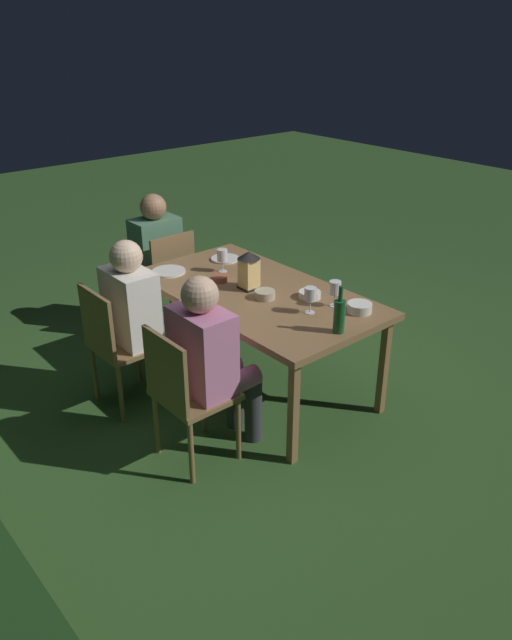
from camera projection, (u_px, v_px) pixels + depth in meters
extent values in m
plane|color=#2D5123|center=(256.00, 383.00, 4.49)|extent=(16.00, 16.00, 0.00)
cube|color=olive|center=(256.00, 294.00, 4.17)|extent=(1.75, 0.95, 0.04)
cube|color=olive|center=(384.00, 367.00, 4.02)|extent=(0.05, 0.05, 0.69)
cube|color=olive|center=(230.00, 292.00, 5.12)|extent=(0.05, 0.05, 0.69)
cube|color=olive|center=(293.00, 413.00, 3.55)|extent=(0.05, 0.05, 0.69)
cube|color=olive|center=(146.00, 320.00, 4.65)|extent=(0.05, 0.05, 0.69)
cube|color=brown|center=(196.00, 394.00, 3.56)|extent=(0.42, 0.40, 0.03)
cube|color=brown|center=(166.00, 371.00, 3.35)|extent=(0.40, 0.03, 0.42)
cylinder|color=brown|center=(203.00, 403.00, 3.88)|extent=(0.03, 0.03, 0.42)
cylinder|color=brown|center=(239.00, 429.00, 3.64)|extent=(0.03, 0.03, 0.42)
cylinder|color=brown|center=(156.00, 424.00, 3.68)|extent=(0.03, 0.03, 0.42)
cylinder|color=brown|center=(191.00, 453.00, 3.44)|extent=(0.03, 0.03, 0.42)
cube|color=#C675A3|center=(202.00, 351.00, 3.48)|extent=(0.38, 0.24, 0.50)
sphere|color=#D1A889|center=(200.00, 295.00, 3.33)|extent=(0.21, 0.21, 0.21)
cylinder|color=#C675A3|center=(214.00, 372.00, 3.73)|extent=(0.13, 0.36, 0.13)
cylinder|color=#C675A3|center=(232.00, 384.00, 3.60)|extent=(0.13, 0.36, 0.13)
cylinder|color=#333338|center=(235.00, 396.00, 3.92)|extent=(0.11, 0.11, 0.45)
cylinder|color=#333338|center=(253.00, 408.00, 3.80)|extent=(0.11, 0.11, 0.45)
cube|color=brown|center=(162.00, 280.00, 5.11)|extent=(0.40, 0.42, 0.03)
cube|color=brown|center=(173.00, 261.00, 4.89)|extent=(0.03, 0.40, 0.42)
cylinder|color=brown|center=(135.00, 304.00, 5.22)|extent=(0.03, 0.03, 0.42)
cylinder|color=brown|center=(171.00, 293.00, 5.43)|extent=(0.03, 0.03, 0.42)
cylinder|color=brown|center=(157.00, 318.00, 4.99)|extent=(0.03, 0.03, 0.42)
cylinder|color=brown|center=(193.00, 306.00, 5.20)|extent=(0.03, 0.03, 0.42)
cube|color=#4C7A5B|center=(156.00, 248.00, 5.04)|extent=(0.24, 0.38, 0.50)
sphere|color=#997051|center=(153.00, 207.00, 4.89)|extent=(0.21, 0.21, 0.21)
cylinder|color=#4C7A5B|center=(140.00, 273.00, 5.18)|extent=(0.36, 0.13, 0.13)
cylinder|color=#4C7A5B|center=(158.00, 268.00, 5.29)|extent=(0.36, 0.13, 0.13)
cylinder|color=#333338|center=(133.00, 293.00, 5.40)|extent=(0.11, 0.11, 0.45)
cylinder|color=#333338|center=(150.00, 288.00, 5.50)|extent=(0.11, 0.11, 0.45)
cube|color=brown|center=(127.00, 345.00, 4.10)|extent=(0.42, 0.40, 0.03)
cube|color=brown|center=(97.00, 323.00, 3.89)|extent=(0.40, 0.03, 0.42)
cylinder|color=brown|center=(138.00, 356.00, 4.42)|extent=(0.03, 0.03, 0.42)
cylinder|color=brown|center=(165.00, 376.00, 4.17)|extent=(0.03, 0.03, 0.42)
cylinder|color=brown|center=(94.00, 372.00, 4.22)|extent=(0.03, 0.03, 0.42)
cylinder|color=brown|center=(121.00, 394.00, 3.98)|extent=(0.03, 0.03, 0.42)
cube|color=white|center=(131.00, 306.00, 4.02)|extent=(0.38, 0.24, 0.50)
sphere|color=beige|center=(126.00, 256.00, 3.87)|extent=(0.21, 0.21, 0.21)
cylinder|color=white|center=(145.00, 328.00, 4.26)|extent=(0.13, 0.36, 0.13)
cylinder|color=white|center=(159.00, 337.00, 4.14)|extent=(0.13, 0.36, 0.13)
cylinder|color=#333338|center=(167.00, 351.00, 4.46)|extent=(0.11, 0.11, 0.45)
cylinder|color=#333338|center=(181.00, 360.00, 4.34)|extent=(0.11, 0.11, 0.45)
cube|color=black|center=(249.00, 287.00, 4.20)|extent=(0.12, 0.12, 0.01)
cube|color=#F9D17A|center=(249.00, 273.00, 4.15)|extent=(0.11, 0.11, 0.20)
cone|color=black|center=(249.00, 255.00, 4.10)|extent=(0.15, 0.15, 0.05)
cylinder|color=#195128|center=(339.00, 317.00, 3.57)|extent=(0.07, 0.07, 0.20)
cylinder|color=#195128|center=(341.00, 294.00, 3.51)|extent=(0.03, 0.03, 0.09)
cylinder|color=silver|center=(310.00, 312.00, 3.85)|extent=(0.06, 0.06, 0.00)
cylinder|color=silver|center=(310.00, 306.00, 3.83)|extent=(0.01, 0.01, 0.08)
cylinder|color=silver|center=(310.00, 294.00, 3.80)|extent=(0.08, 0.08, 0.08)
cylinder|color=maroon|center=(310.00, 298.00, 3.81)|extent=(0.07, 0.07, 0.03)
cylinder|color=silver|center=(223.00, 271.00, 4.48)|extent=(0.06, 0.06, 0.00)
cylinder|color=silver|center=(223.00, 266.00, 4.46)|extent=(0.01, 0.01, 0.08)
cylinder|color=silver|center=(222.00, 255.00, 4.43)|extent=(0.08, 0.08, 0.08)
cylinder|color=maroon|center=(222.00, 258.00, 4.44)|extent=(0.07, 0.07, 0.03)
cylinder|color=silver|center=(334.00, 306.00, 3.94)|extent=(0.06, 0.06, 0.00)
cylinder|color=silver|center=(334.00, 300.00, 3.93)|extent=(0.01, 0.01, 0.08)
cylinder|color=silver|center=(335.00, 288.00, 3.89)|extent=(0.08, 0.08, 0.08)
cylinder|color=maroon|center=(335.00, 291.00, 3.90)|extent=(0.07, 0.07, 0.03)
cylinder|color=silver|center=(169.00, 271.00, 4.46)|extent=(0.24, 0.24, 0.01)
cylinder|color=silver|center=(225.00, 259.00, 4.70)|extent=(0.22, 0.22, 0.01)
cylinder|color=#BCAD8E|center=(265.00, 294.00, 4.04)|extent=(0.14, 0.14, 0.05)
cylinder|color=#424C1E|center=(265.00, 293.00, 4.04)|extent=(0.12, 0.12, 0.02)
cylinder|color=#9E5138|center=(220.00, 278.00, 4.31)|extent=(0.12, 0.12, 0.04)
cylinder|color=tan|center=(220.00, 277.00, 4.31)|extent=(0.10, 0.10, 0.01)
cylinder|color=silver|center=(359.00, 308.00, 3.85)|extent=(0.16, 0.16, 0.06)
cylinder|color=#477533|center=(360.00, 306.00, 3.85)|extent=(0.13, 0.13, 0.02)
cylinder|color=silver|center=(310.00, 295.00, 4.05)|extent=(0.15, 0.15, 0.05)
cylinder|color=beige|center=(310.00, 293.00, 4.05)|extent=(0.12, 0.12, 0.01)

